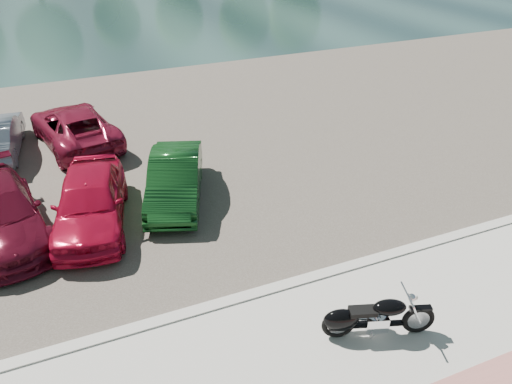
% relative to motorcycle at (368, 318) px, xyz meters
% --- Properties ---
extents(ground, '(200.00, 200.00, 0.00)m').
position_rel_motorcycle_xyz_m(ground, '(-0.96, 0.01, -0.56)').
color(ground, '#595447').
rests_on(ground, ground).
extents(kerb, '(60.00, 0.30, 0.14)m').
position_rel_motorcycle_xyz_m(kerb, '(-0.96, 2.01, -0.49)').
color(kerb, '#B1AFA6').
rests_on(kerb, ground).
extents(parking_lot, '(60.00, 18.00, 0.04)m').
position_rel_motorcycle_xyz_m(parking_lot, '(-0.96, 11.01, -0.54)').
color(parking_lot, '#433C36').
rests_on(parking_lot, ground).
extents(river, '(120.00, 40.00, 0.00)m').
position_rel_motorcycle_xyz_m(river, '(-0.96, 40.01, -0.56)').
color(river, '#1A2F2F').
rests_on(river, ground).
extents(motorcycle, '(2.26, 1.03, 1.05)m').
position_rel_motorcycle_xyz_m(motorcycle, '(0.00, 0.00, 0.00)').
color(motorcycle, black).
rests_on(motorcycle, promenade).
extents(car_4, '(2.65, 4.73, 1.52)m').
position_rel_motorcycle_xyz_m(car_4, '(-4.59, 6.41, 0.24)').
color(car_4, '#AF0B2B').
rests_on(car_4, parking_lot).
extents(car_5, '(2.72, 4.37, 1.36)m').
position_rel_motorcycle_xyz_m(car_5, '(-2.13, 6.85, 0.16)').
color(car_5, '#103C16').
rests_on(car_5, parking_lot).
extents(car_10, '(3.19, 5.27, 1.37)m').
position_rel_motorcycle_xyz_m(car_10, '(-4.47, 12.06, 0.16)').
color(car_10, maroon).
rests_on(car_10, parking_lot).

